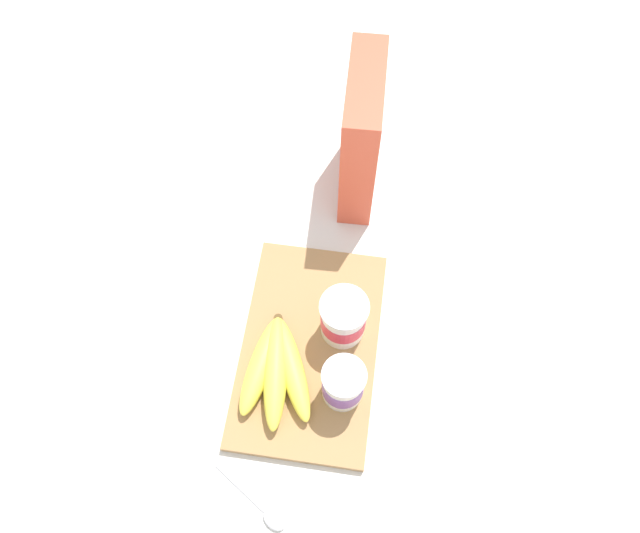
{
  "coord_description": "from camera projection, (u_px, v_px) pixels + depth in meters",
  "views": [
    {
      "loc": [
        0.32,
        0.06,
        0.95
      ],
      "look_at": [
        -0.12,
        0.0,
        0.07
      ],
      "focal_mm": 34.85,
      "sensor_mm": 36.0,
      "label": 1
    }
  ],
  "objects": [
    {
      "name": "banana_bunch",
      "position": [
        276.0,
        368.0,
        0.94
      ],
      "size": [
        0.19,
        0.13,
        0.04
      ],
      "color": "yellow",
      "rests_on": "cutting_board"
    },
    {
      "name": "ground_plane",
      "position": [
        310.0,
        350.0,
        0.99
      ],
      "size": [
        2.4,
        2.4,
        0.0
      ],
      "primitive_type": "plane",
      "color": "silver"
    },
    {
      "name": "spoon",
      "position": [
        260.0,
        506.0,
        0.88
      ],
      "size": [
        0.09,
        0.12,
        0.01
      ],
      "color": "silver",
      "rests_on": "ground_plane"
    },
    {
      "name": "cereal_box",
      "position": [
        361.0,
        135.0,
        1.02
      ],
      "size": [
        0.19,
        0.06,
        0.26
      ],
      "primitive_type": "cube",
      "rotation": [
        0.0,
        0.0,
        3.18
      ],
      "color": "#D85138",
      "rests_on": "ground_plane"
    },
    {
      "name": "cutting_board",
      "position": [
        309.0,
        348.0,
        0.99
      ],
      "size": [
        0.35,
        0.21,
        0.02
      ],
      "primitive_type": "cube",
      "color": "#A37A4C",
      "rests_on": "ground_plane"
    },
    {
      "name": "yogurt_cup_front",
      "position": [
        343.0,
        318.0,
        0.95
      ],
      "size": [
        0.07,
        0.07,
        0.09
      ],
      "color": "white",
      "rests_on": "cutting_board"
    },
    {
      "name": "yogurt_cup_back",
      "position": [
        343.0,
        384.0,
        0.91
      ],
      "size": [
        0.07,
        0.07,
        0.09
      ],
      "color": "white",
      "rests_on": "cutting_board"
    }
  ]
}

